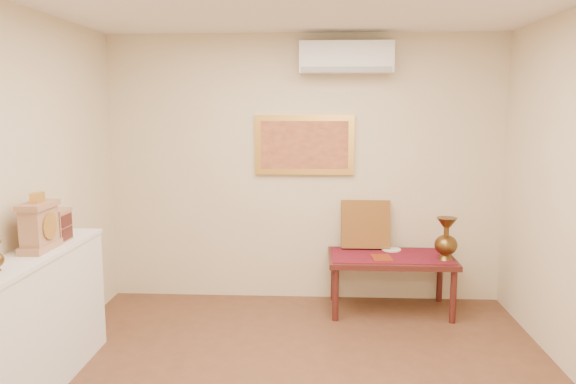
# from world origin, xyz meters

# --- Properties ---
(wall_back) EXTENTS (4.00, 0.02, 2.70)m
(wall_back) POSITION_xyz_m (0.00, 2.25, 1.35)
(wall_back) COLOR beige
(wall_back) RESTS_ON ground
(wall_front) EXTENTS (4.00, 0.02, 2.70)m
(wall_front) POSITION_xyz_m (0.00, -2.25, 1.35)
(wall_front) COLOR beige
(wall_front) RESTS_ON ground
(table_cloth) EXTENTS (1.14, 0.59, 0.01)m
(table_cloth) POSITION_xyz_m (0.85, 1.88, 0.55)
(table_cloth) COLOR maroon
(table_cloth) RESTS_ON low_table
(brass_urn_tall) EXTENTS (0.22, 0.22, 0.48)m
(brass_urn_tall) POSITION_xyz_m (1.34, 1.76, 0.80)
(brass_urn_tall) COLOR brown
(brass_urn_tall) RESTS_ON table_cloth
(plate) EXTENTS (0.19, 0.19, 0.01)m
(plate) POSITION_xyz_m (0.88, 2.08, 0.56)
(plate) COLOR white
(plate) RESTS_ON table_cloth
(menu) EXTENTS (0.20, 0.26, 0.01)m
(menu) POSITION_xyz_m (0.75, 1.76, 0.56)
(menu) COLOR maroon
(menu) RESTS_ON table_cloth
(cushion) EXTENTS (0.49, 0.20, 0.50)m
(cushion) POSITION_xyz_m (0.62, 2.16, 0.80)
(cushion) COLOR #602313
(cushion) RESTS_ON table_cloth
(display_ledge) EXTENTS (0.37, 2.02, 0.98)m
(display_ledge) POSITION_xyz_m (-1.82, 0.00, 0.49)
(display_ledge) COLOR white
(display_ledge) RESTS_ON floor
(mantel_clock) EXTENTS (0.17, 0.36, 0.41)m
(mantel_clock) POSITION_xyz_m (-1.80, 0.29, 1.15)
(mantel_clock) COLOR tan
(mantel_clock) RESTS_ON display_ledge
(wooden_chest) EXTENTS (0.16, 0.21, 0.24)m
(wooden_chest) POSITION_xyz_m (-1.80, 0.56, 1.10)
(wooden_chest) COLOR tan
(wooden_chest) RESTS_ON display_ledge
(low_table) EXTENTS (1.20, 0.70, 0.55)m
(low_table) POSITION_xyz_m (0.85, 1.88, 0.48)
(low_table) COLOR #491A16
(low_table) RESTS_ON floor
(painting) EXTENTS (1.00, 0.06, 0.60)m
(painting) POSITION_xyz_m (0.00, 2.22, 1.60)
(painting) COLOR gold
(painting) RESTS_ON wall_back
(ac_unit) EXTENTS (0.90, 0.25, 0.30)m
(ac_unit) POSITION_xyz_m (0.40, 2.12, 2.45)
(ac_unit) COLOR silver
(ac_unit) RESTS_ON wall_back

